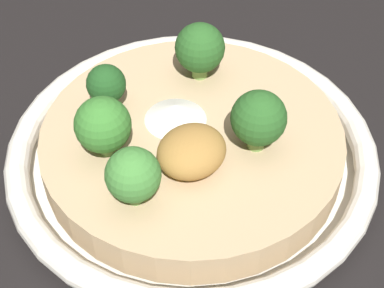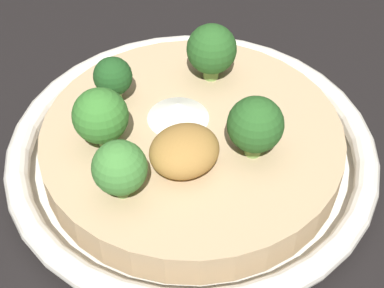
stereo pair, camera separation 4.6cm
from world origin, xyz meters
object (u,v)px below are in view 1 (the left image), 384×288
Objects in this scene: broccoli_back_right at (200,49)px; broccoli_front_left at (133,175)px; broccoli_front at (259,119)px; risotto_bowl at (192,148)px; broccoli_back at (106,85)px; broccoli_left at (103,125)px.

broccoli_back_right is 1.09× the size of broccoli_front_left.
broccoli_front_left is (-0.13, -0.06, -0.00)m from broccoli_back_right.
broccoli_front is (-0.03, -0.09, -0.00)m from broccoli_back_right.
risotto_bowl is 0.08m from broccoli_back_right.
broccoli_back_right is 0.08m from broccoli_back.
broccoli_left is at bearing -172.26° from broccoli_back_right.
risotto_bowl is at bearing -65.69° from broccoli_back.
broccoli_left reaches higher than broccoli_back.
broccoli_left is 1.09× the size of broccoli_front_left.
risotto_bowl is 6.44× the size of broccoli_front_left.
risotto_bowl is at bearing 15.77° from broccoli_front_left.
broccoli_back_right is (0.11, 0.02, -0.00)m from broccoli_left.
broccoli_front is at bearing -13.62° from broccoli_front_left.
risotto_bowl is at bearing -24.41° from broccoli_left.
broccoli_front is at bearing -64.71° from broccoli_back.
broccoli_left reaches higher than risotto_bowl.
broccoli_left is at bearing 73.92° from broccoli_front_left.
broccoli_left reaches higher than broccoli_front_left.
broccoli_back is at bearing 61.70° from broccoli_front_left.
broccoli_back_right is 1.21× the size of broccoli_back.
broccoli_back is at bearing 115.29° from broccoli_front.
broccoli_left and broccoli_front have the same top height.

